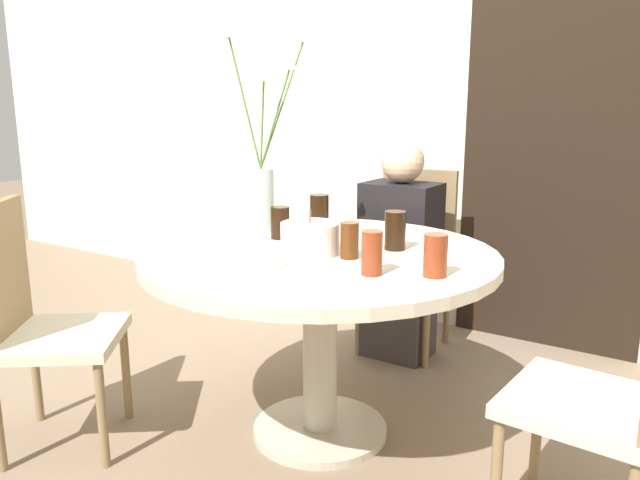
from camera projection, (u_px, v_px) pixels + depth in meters
ground_plane at (320, 432)px, 2.34m from camera, size 16.00×16.00×0.00m
wall_back at (468, 83)px, 3.18m from camera, size 8.00×0.05×2.60m
doorway_panel at (556, 141)px, 2.97m from camera, size 0.90×0.01×2.05m
dining_table at (320, 285)px, 2.21m from camera, size 1.25×1.25×0.70m
chair_near_front at (411, 250)px, 3.09m from camera, size 0.44×0.44×0.88m
chair_far_back at (35, 315)px, 2.16m from camera, size 0.56×0.56×0.88m
chair_left_flank at (619, 383)px, 1.64m from camera, size 0.43×0.43×0.88m
birthday_cake at (310, 238)px, 2.14m from camera, size 0.20×0.20×0.15m
flower_vase at (262, 170)px, 2.48m from camera, size 0.29×0.24×0.81m
side_plate at (255, 263)px, 2.01m from camera, size 0.22×0.22×0.01m
drink_glass_0 at (395, 230)px, 2.19m from camera, size 0.07×0.07×0.14m
drink_glass_1 at (435, 255)px, 1.86m from camera, size 0.07×0.07×0.13m
drink_glass_2 at (319, 211)px, 2.57m from camera, size 0.08×0.08×0.14m
drink_glass_3 at (280, 223)px, 2.37m from camera, size 0.07×0.07×0.12m
drink_glass_4 at (350, 240)px, 2.07m from camera, size 0.06×0.06×0.12m
drink_glass_5 at (372, 253)px, 1.88m from camera, size 0.06×0.06×0.14m
person_woman at (400, 258)px, 2.95m from camera, size 0.34×0.24×1.04m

